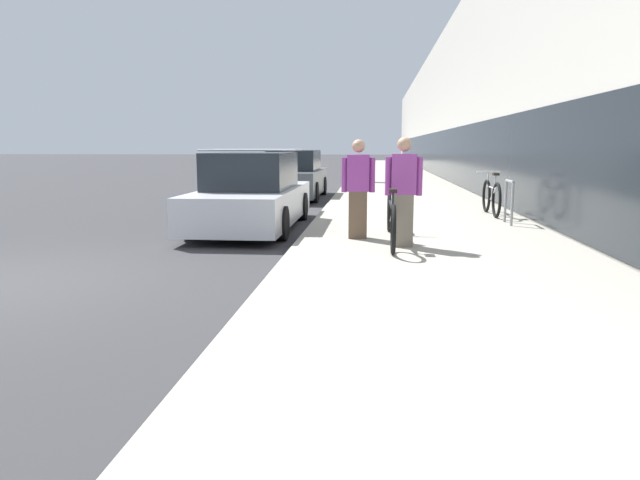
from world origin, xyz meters
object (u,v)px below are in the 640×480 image
at_px(person_rider, 403,192).
at_px(cruiser_bike_nearest, 491,197).
at_px(vintage_roadster_curbside, 295,177).
at_px(parked_sedan_curbside, 253,195).
at_px(person_bystander, 358,189).
at_px(tandem_bicycle, 391,218).
at_px(bike_rack_hoop, 509,197).

height_order(person_rider, cruiser_bike_nearest, person_rider).
xyz_separation_m(person_rider, vintage_roadster_curbside, (-2.90, 9.21, -0.26)).
relative_size(parked_sedan_curbside, vintage_roadster_curbside, 1.03).
distance_m(person_bystander, parked_sedan_curbside, 2.81).
distance_m(parked_sedan_curbside, vintage_roadster_curbside, 6.68).
bearing_deg(person_rider, person_bystander, 134.45).
relative_size(person_rider, parked_sedan_curbside, 0.34).
bearing_deg(cruiser_bike_nearest, person_rider, -116.80).
bearing_deg(tandem_bicycle, parked_sedan_curbside, 140.92).
bearing_deg(person_bystander, parked_sedan_curbside, 139.21).
bearing_deg(bike_rack_hoop, person_rider, -128.46).
distance_m(bike_rack_hoop, cruiser_bike_nearest, 1.48).
height_order(tandem_bicycle, cruiser_bike_nearest, cruiser_bike_nearest).
height_order(bike_rack_hoop, parked_sedan_curbside, parked_sedan_curbside).
xyz_separation_m(person_rider, parked_sedan_curbside, (-2.81, 2.53, -0.27)).
height_order(person_rider, person_bystander, person_rider).
relative_size(person_rider, person_bystander, 1.02).
xyz_separation_m(person_bystander, vintage_roadster_curbside, (-2.22, 8.51, -0.25)).
distance_m(tandem_bicycle, parked_sedan_curbside, 3.41).
relative_size(tandem_bicycle, parked_sedan_curbside, 0.61).
height_order(bike_rack_hoop, cruiser_bike_nearest, cruiser_bike_nearest).
distance_m(bike_rack_hoop, parked_sedan_curbside, 4.95).
bearing_deg(person_bystander, cruiser_bike_nearest, 51.21).
relative_size(tandem_bicycle, cruiser_bike_nearest, 1.59).
xyz_separation_m(tandem_bicycle, parked_sedan_curbside, (-2.64, 2.15, 0.16)).
xyz_separation_m(bike_rack_hoop, vintage_roadster_curbside, (-5.05, 6.51, 0.03)).
height_order(person_bystander, vintage_roadster_curbside, person_bystander).
height_order(tandem_bicycle, parked_sedan_curbside, parked_sedan_curbside).
height_order(cruiser_bike_nearest, vintage_roadster_curbside, vintage_roadster_curbside).
bearing_deg(tandem_bicycle, person_rider, -67.05).
distance_m(tandem_bicycle, person_bystander, 0.74).
relative_size(person_bystander, bike_rack_hoop, 1.88).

